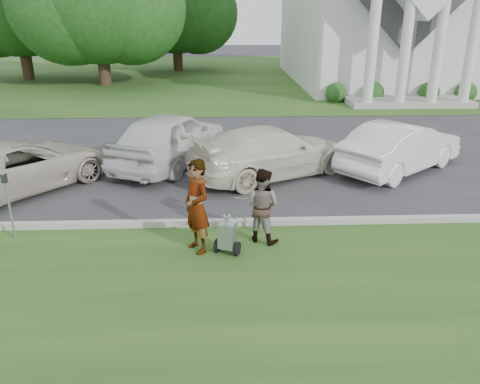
{
  "coord_description": "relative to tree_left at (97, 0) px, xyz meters",
  "views": [
    {
      "loc": [
        -0.55,
        -8.96,
        4.51
      ],
      "look_at": [
        -0.19,
        0.0,
        1.02
      ],
      "focal_mm": 35.0,
      "sensor_mm": 36.0,
      "label": 1
    }
  ],
  "objects": [
    {
      "name": "ground",
      "position": [
        8.01,
        -21.99,
        -5.11
      ],
      "size": [
        120.0,
        120.0,
        0.0
      ],
      "primitive_type": "plane",
      "color": "#333335",
      "rests_on": "ground"
    },
    {
      "name": "grass_strip",
      "position": [
        8.01,
        -24.99,
        -5.11
      ],
      "size": [
        80.0,
        7.0,
        0.01
      ],
      "primitive_type": "cube",
      "color": "#234919",
      "rests_on": "ground"
    },
    {
      "name": "church_lawn",
      "position": [
        8.01,
        5.01,
        -5.11
      ],
      "size": [
        80.0,
        30.0,
        0.01
      ],
      "primitive_type": "cube",
      "color": "#234919",
      "rests_on": "ground"
    },
    {
      "name": "curb",
      "position": [
        8.01,
        -21.44,
        -5.04
      ],
      "size": [
        80.0,
        0.18,
        0.15
      ],
      "primitive_type": "cube",
      "color": "#9E9E93",
      "rests_on": "ground"
    },
    {
      "name": "tree_left",
      "position": [
        0.0,
        0.0,
        0.0
      ],
      "size": [
        10.63,
        8.4,
        9.71
      ],
      "color": "#332316",
      "rests_on": "ground"
    },
    {
      "name": "tree_back",
      "position": [
        4.0,
        8.0,
        -0.38
      ],
      "size": [
        9.61,
        7.6,
        8.89
      ],
      "color": "#332316",
      "rests_on": "ground"
    },
    {
      "name": "striping_cart",
      "position": [
        7.54,
        -22.72,
        -4.73
      ],
      "size": [
        0.72,
        1.03,
        0.89
      ],
      "rotation": [
        0.0,
        0.0,
        -0.38
      ],
      "color": "black",
      "rests_on": "ground"
    },
    {
      "name": "person_left",
      "position": [
        6.96,
        -22.58,
        -4.16
      ],
      "size": [
        0.76,
        0.83,
        1.89
      ],
      "primitive_type": "imported",
      "rotation": [
        0.0,
        0.0,
        -0.98
      ],
      "color": "#999999",
      "rests_on": "ground"
    },
    {
      "name": "person_right",
      "position": [
        8.26,
        -22.19,
        -4.33
      ],
      "size": [
        0.96,
        0.9,
        1.56
      ],
      "primitive_type": "imported",
      "rotation": [
        0.0,
        0.0,
        2.6
      ],
      "color": "#999999",
      "rests_on": "ground"
    },
    {
      "name": "parking_meter_near",
      "position": [
        8.26,
        -21.86,
        -4.17
      ],
      "size": [
        0.11,
        0.1,
        1.5
      ],
      "color": "#979A9F",
      "rests_on": "ground"
    },
    {
      "name": "parking_meter_far",
      "position": [
        3.08,
        -21.94,
        -4.17
      ],
      "size": [
        0.11,
        0.1,
        1.48
      ],
      "color": "#979A9F",
      "rests_on": "ground"
    },
    {
      "name": "car_a",
      "position": [
        2.11,
        -18.91,
        -4.45
      ],
      "size": [
        4.74,
        5.1,
        1.33
      ],
      "primitive_type": "imported",
      "rotation": [
        0.0,
        0.0,
        2.45
      ],
      "color": "beige",
      "rests_on": "ground"
    },
    {
      "name": "car_b",
      "position": [
        5.87,
        -16.83,
        -4.27
      ],
      "size": [
        3.76,
        5.3,
        1.68
      ],
      "primitive_type": "imported",
      "rotation": [
        0.0,
        0.0,
        2.74
      ],
      "color": "silver",
      "rests_on": "ground"
    },
    {
      "name": "car_c",
      "position": [
        8.87,
        -18.04,
        -4.4
      ],
      "size": [
        5.28,
        4.14,
        1.43
      ],
      "primitive_type": "imported",
      "rotation": [
        0.0,
        0.0,
        2.08
      ],
      "color": "beige",
      "rests_on": "ground"
    },
    {
      "name": "car_d",
      "position": [
        12.76,
        -17.75,
        -4.37
      ],
      "size": [
        4.47,
        4.0,
        1.47
      ],
      "primitive_type": "imported",
      "rotation": [
        0.0,
        0.0,
        2.24
      ],
      "color": "white",
      "rests_on": "ground"
    }
  ]
}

